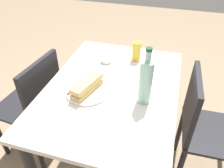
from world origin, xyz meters
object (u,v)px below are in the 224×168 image
object	(u,v)px
baguette_sandwich_near	(87,86)
plate_near	(87,92)
olive_bowl	(106,60)
chair_far	(35,103)
beer_glass	(136,51)
dining_table	(112,103)
water_bottle	(146,81)
knife_near	(78,88)
chair_near	(202,126)

from	to	relation	value
baguette_sandwich_near	plate_near	bearing A→B (deg)	0.00
plate_near	olive_bowl	size ratio (longest dim) A/B	2.97
chair_far	baguette_sandwich_near	xyz separation A→B (m)	(-0.09, -0.46, 0.32)
beer_glass	dining_table	bearing A→B (deg)	167.86
water_bottle	knife_near	bearing A→B (deg)	92.09
knife_near	chair_near	bearing A→B (deg)	-76.24
beer_glass	olive_bowl	xyz separation A→B (m)	(-0.08, 0.20, -0.05)
chair_far	olive_bowl	distance (m)	0.60
plate_near	beer_glass	size ratio (longest dim) A/B	1.80
plate_near	chair_near	bearing A→B (deg)	-74.73
plate_near	water_bottle	size ratio (longest dim) A/B	0.76
chair_near	water_bottle	distance (m)	0.58
baguette_sandwich_near	chair_far	bearing A→B (deg)	79.50
chair_far	chair_near	size ratio (longest dim) A/B	1.00
plate_near	knife_near	distance (m)	0.06
dining_table	water_bottle	distance (m)	0.34
chair_near	water_bottle	xyz separation A→B (m)	(-0.17, 0.38, 0.40)
baguette_sandwich_near	water_bottle	distance (m)	0.33
olive_bowl	chair_near	bearing A→B (deg)	-103.29
plate_near	knife_near	bearing A→B (deg)	84.72
chair_near	plate_near	bearing A→B (deg)	105.27
plate_near	olive_bowl	distance (m)	0.36
chair_near	chair_far	bearing A→B (deg)	95.22
chair_near	knife_near	xyz separation A→B (m)	(-0.19, 0.76, 0.29)
chair_near	olive_bowl	distance (m)	0.78
chair_near	olive_bowl	world-z (taller)	chair_near
knife_near	olive_bowl	world-z (taller)	olive_bowl
knife_near	beer_glass	size ratio (longest dim) A/B	1.22
plate_near	water_bottle	xyz separation A→B (m)	(0.02, -0.32, 0.13)
beer_glass	olive_bowl	bearing A→B (deg)	113.33
beer_glass	plate_near	bearing A→B (deg)	156.12
plate_near	chair_far	bearing A→B (deg)	79.50
water_bottle	olive_bowl	world-z (taller)	water_bottle
beer_glass	chair_far	bearing A→B (deg)	118.54
chair_far	chair_near	bearing A→B (deg)	-84.78
plate_near	knife_near	xyz separation A→B (m)	(0.01, 0.06, 0.01)
knife_near	beer_glass	distance (m)	0.51
baguette_sandwich_near	beer_glass	xyz separation A→B (m)	(0.44, -0.20, 0.02)
chair_far	plate_near	size ratio (longest dim) A/B	3.50
knife_near	beer_glass	bearing A→B (deg)	-30.19
chair_near	water_bottle	size ratio (longest dim) A/B	2.66
water_bottle	olive_bowl	distance (m)	0.48
chair_far	olive_bowl	xyz separation A→B (m)	(0.27, -0.46, 0.28)
olive_bowl	dining_table	bearing A→B (deg)	-155.27
chair_far	olive_bowl	size ratio (longest dim) A/B	10.40
chair_far	water_bottle	distance (m)	0.88
dining_table	olive_bowl	size ratio (longest dim) A/B	12.75
dining_table	plate_near	distance (m)	0.21
baguette_sandwich_near	knife_near	distance (m)	0.07
knife_near	chair_far	bearing A→B (deg)	78.75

